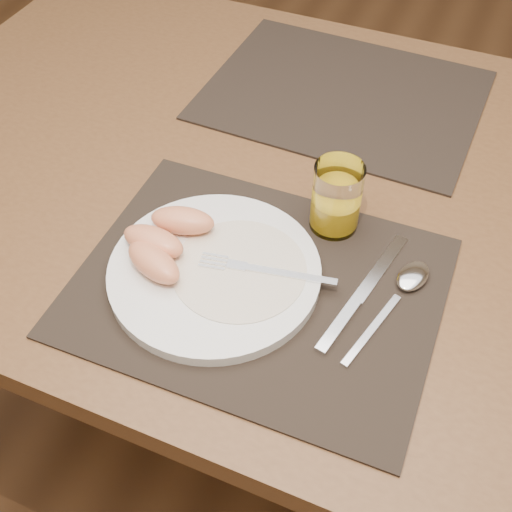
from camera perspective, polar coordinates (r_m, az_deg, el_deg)
The scene contains 11 objects.
ground at distance 1.56m, azimuth 2.86°, elevation -14.15°, with size 5.00×5.00×0.00m, color #54351C.
table at distance 1.02m, azimuth 4.27°, elevation 3.43°, with size 1.40×0.90×0.75m.
placemat_near at distance 0.81m, azimuth 0.17°, elevation -2.72°, with size 0.45×0.35×0.00m, color black.
placemat_far at distance 1.13m, azimuth 7.74°, elevation 14.02°, with size 0.45×0.35×0.00m, color black.
plate at distance 0.81m, azimuth -3.70°, elevation -1.41°, with size 0.27×0.27×0.02m, color white.
plate_dressing at distance 0.80m, azimuth -1.50°, elevation -1.15°, with size 0.17×0.17×0.00m.
fork at distance 0.80m, azimuth -0.06°, elevation -1.15°, with size 0.17×0.05×0.00m.
knife at distance 0.80m, azimuth 8.94°, elevation -3.94°, with size 0.06×0.22×0.01m.
spoon at distance 0.83m, azimuth 13.28°, elevation -2.40°, with size 0.07×0.19×0.01m.
juice_glass at distance 0.86m, azimuth 7.13°, elevation 4.91°, with size 0.07×0.07×0.10m.
grapefruit_wedges at distance 0.82m, azimuth -8.22°, elevation 1.33°, with size 0.11×0.14×0.03m.
Camera 1 is at (0.21, -0.69, 1.38)m, focal length 45.00 mm.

